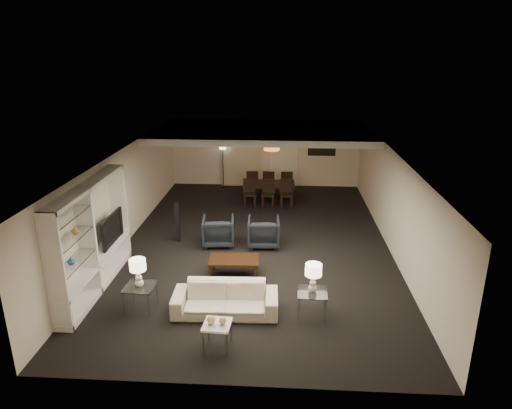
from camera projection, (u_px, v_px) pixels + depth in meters
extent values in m
plane|color=black|center=(256.00, 243.00, 12.29)|extent=(11.00, 11.00, 0.00)
cube|color=silver|center=(256.00, 152.00, 11.48)|extent=(7.00, 11.00, 0.02)
cube|color=beige|center=(265.00, 153.00, 17.08)|extent=(7.00, 0.02, 2.50)
cube|color=beige|center=(233.00, 316.00, 6.69)|extent=(7.00, 0.02, 2.50)
cube|color=beige|center=(125.00, 196.00, 12.09)|extent=(0.02, 11.00, 2.50)
cube|color=beige|center=(392.00, 202.00, 11.68)|extent=(0.02, 11.00, 2.50)
cube|color=silver|center=(263.00, 132.00, 14.81)|extent=(7.00, 4.00, 0.20)
cube|color=beige|center=(241.00, 155.00, 17.07)|extent=(1.50, 0.12, 2.40)
cube|color=silver|center=(284.00, 159.00, 17.07)|extent=(0.90, 0.05, 2.10)
cube|color=#142D38|center=(322.00, 146.00, 16.82)|extent=(0.95, 0.04, 0.65)
cylinder|color=#D8591E|center=(272.00, 146.00, 14.95)|extent=(0.52, 0.52, 0.24)
imported|color=beige|center=(225.00, 299.00, 8.97)|extent=(2.09, 0.87, 0.60)
imported|color=black|center=(218.00, 231.00, 12.09)|extent=(0.90, 0.92, 0.77)
imported|color=black|center=(264.00, 232.00, 12.02)|extent=(0.86, 0.88, 0.77)
sphere|color=#EAD47C|center=(211.00, 320.00, 7.86)|extent=(0.15, 0.15, 0.15)
sphere|color=#E8B17B|center=(223.00, 321.00, 7.85)|extent=(0.13, 0.13, 0.13)
imported|color=black|center=(107.00, 229.00, 10.37)|extent=(1.17, 0.15, 0.67)
imported|color=blue|center=(71.00, 261.00, 8.69)|extent=(0.15, 0.15, 0.16)
imported|color=#AC7C39|center=(75.00, 230.00, 8.83)|extent=(0.15, 0.15, 0.16)
cube|color=black|center=(177.00, 222.00, 12.25)|extent=(0.13, 0.13, 1.08)
imported|color=black|center=(269.00, 192.00, 15.59)|extent=(1.80, 1.05, 0.62)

